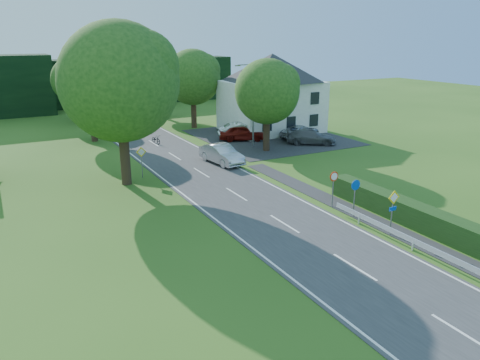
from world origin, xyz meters
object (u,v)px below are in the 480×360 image
moving_car (222,154)px  parked_car_grey (311,137)px  motorcycle (156,139)px  parked_car_red (242,133)px  parked_car_silver_b (300,132)px  parked_car_silver_a (243,131)px  parasol (249,127)px  streetlight (252,101)px

moving_car → parked_car_grey: bearing=4.8°
motorcycle → parked_car_red: parked_car_red is taller
parked_car_silver_b → motorcycle: bearing=51.3°
motorcycle → parked_car_grey: 15.66m
moving_car → parked_car_grey: moving_car is taller
motorcycle → parked_car_silver_a: 9.08m
moving_car → parked_car_red: parked_car_red is taller
moving_car → parked_car_red: (5.87, 7.21, 0.00)m
moving_car → parked_car_grey: 11.46m
parasol → parked_car_silver_a: bearing=-137.3°
parked_car_red → parked_car_silver_b: bearing=-83.3°
streetlight → parked_car_grey: size_ratio=1.63×
moving_car → parked_car_silver_b: 13.04m
parked_car_silver_a → motorcycle: bearing=90.0°
moving_car → streetlight: bearing=30.8°
parked_car_silver_b → parasol: parasol is taller
parked_car_grey → parasol: bearing=60.2°
parked_car_grey → parked_car_silver_b: size_ratio=1.00×
parked_car_silver_a → parked_car_grey: size_ratio=1.06×
moving_car → parked_car_silver_a: bearing=43.5°
parasol → motorcycle: bearing=175.6°
streetlight → parked_car_silver_b: 7.62m
motorcycle → parasol: parasol is taller
parked_car_red → parked_car_silver_b: parked_car_red is taller
streetlight → moving_car: size_ratio=1.64×
streetlight → motorcycle: size_ratio=4.76×
streetlight → parked_car_grey: 7.15m
parked_car_silver_a → parked_car_silver_b: size_ratio=1.06×
parked_car_red → parasol: parasol is taller
streetlight → parked_car_silver_b: (6.55, 1.09, -3.74)m
parked_car_grey → parasol: 7.56m
streetlight → motorcycle: (-7.84, 5.80, -3.98)m
streetlight → parked_car_red: 4.73m
moving_car → parked_car_silver_b: bearing=16.6°
streetlight → parasol: 6.66m
moving_car → parked_car_silver_a: size_ratio=0.94×
parked_car_red → streetlight: bearing=-165.4°
streetlight → parasol: streetlight is taller
moving_car → parked_car_red: 9.30m
parked_car_red → moving_car: bearing=165.1°
motorcycle → parasol: bearing=-13.1°
streetlight → parasol: size_ratio=4.29×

